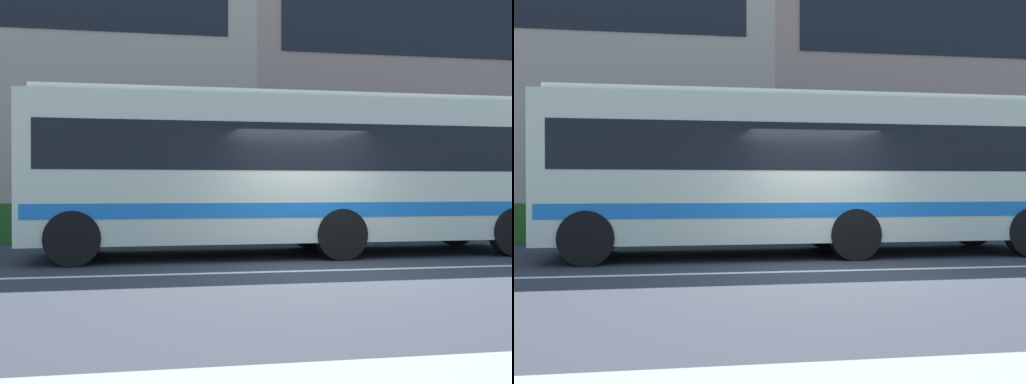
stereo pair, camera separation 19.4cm
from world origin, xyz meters
TOP-DOWN VIEW (x-y plane):
  - ground_plane at (0.00, 0.00)m, footprint 160.00×160.00m
  - lane_centre_line at (0.00, 0.00)m, footprint 60.00×0.16m
  - hedge_row_far at (-0.50, 6.24)m, footprint 16.30×1.10m
  - apartment_block_right at (12.01, 15.06)m, footprint 22.39×8.27m
  - transit_bus at (0.11, 2.45)m, footprint 10.74×2.69m

SIDE VIEW (x-z plane):
  - ground_plane at x=0.00m, z-range 0.00..0.00m
  - lane_centre_line at x=0.00m, z-range 0.00..0.01m
  - hedge_row_far at x=-0.50m, z-range 0.00..1.00m
  - transit_bus at x=0.11m, z-range 0.17..3.46m
  - apartment_block_right at x=12.01m, z-range 0.00..13.11m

